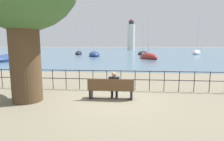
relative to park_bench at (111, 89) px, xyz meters
The scene contains 12 objects.
ground_plane 0.44m from the park_bench, 90.00° to the left, with size 1000.00×1000.00×0.00m, color #7A705B.
harbor_water 157.65m from the park_bench, 90.00° to the left, with size 600.00×300.00×0.01m.
park_bench is the anchor object (origin of this frame).
seated_person_left 0.27m from the park_bench, 29.74° to the left, with size 0.46×0.35×1.20m.
promenade_railing 1.58m from the park_bench, 90.00° to the left, with size 13.92×0.04×1.05m.
sailboat_0 32.49m from the park_bench, 102.38° to the left, with size 3.82×6.36×8.11m.
sailboat_1 24.97m from the park_bench, 80.14° to the left, with size 3.69×5.72×7.35m.
sailboat_2 42.21m from the park_bench, 108.01° to the left, with size 3.35×6.58×10.02m.
sailboat_3 41.48m from the park_bench, 83.57° to the left, with size 3.90×6.71×9.24m.
sailboat_4 26.45m from the park_bench, 133.44° to the left, with size 3.74×8.44×9.18m.
sailboat_5 48.12m from the park_bench, 65.76° to the left, with size 4.50×6.95×12.03m.
harbor_lighthouse 100.00m from the park_bench, 88.78° to the left, with size 4.29×4.29×18.29m.
Camera 1 is at (0.75, -7.37, 2.28)m, focal length 28.00 mm.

